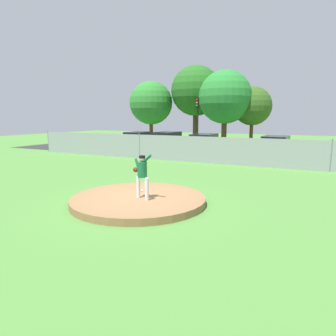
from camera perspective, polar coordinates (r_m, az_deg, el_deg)
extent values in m
plane|color=#4C8438|center=(16.07, 5.89, -1.25)|extent=(80.00, 80.00, 0.00)
cube|color=#2B2B2D|center=(24.11, 13.10, 2.18)|extent=(44.00, 7.00, 0.01)
cylinder|color=olive|center=(10.78, -5.58, -6.00)|extent=(4.72, 4.72, 0.24)
cylinder|color=silver|center=(10.53, -5.61, -3.57)|extent=(0.13, 0.13, 0.76)
cylinder|color=silver|center=(10.18, -4.01, -4.00)|extent=(0.13, 0.13, 0.76)
cylinder|color=#145933|center=(10.23, -4.87, -0.28)|extent=(0.32, 0.32, 0.52)
cylinder|color=#145933|center=(10.08, -4.03, 1.68)|extent=(0.48, 0.24, 0.38)
cylinder|color=#145933|center=(10.30, -5.74, 0.52)|extent=(0.29, 0.18, 0.46)
ellipsoid|color=#4C2D14|center=(10.43, -6.13, -0.31)|extent=(0.20, 0.12, 0.18)
sphere|color=tan|center=(10.17, -4.90, 1.72)|extent=(0.20, 0.20, 0.20)
cylinder|color=black|center=(10.16, -4.91, 2.11)|extent=(0.21, 0.21, 0.09)
sphere|color=white|center=(11.47, -4.92, -4.23)|extent=(0.07, 0.07, 0.07)
cube|color=gray|center=(19.69, 10.09, 3.21)|extent=(30.87, 0.03, 1.74)
cylinder|color=slate|center=(28.25, -21.58, 4.69)|extent=(0.07, 0.07, 1.84)
cylinder|color=slate|center=(22.24, -5.37, 4.16)|extent=(0.07, 0.07, 1.84)
cylinder|color=slate|center=(18.90, 28.33, 2.10)|extent=(0.07, 0.07, 1.84)
cube|color=#161E4C|center=(23.87, 19.54, 3.46)|extent=(1.97, 4.78, 0.73)
cube|color=black|center=(23.81, 19.63, 5.01)|extent=(1.77, 2.65, 0.57)
cylinder|color=black|center=(25.35, 20.01, 2.93)|extent=(1.92, 0.69, 0.64)
cylinder|color=black|center=(22.47, 18.91, 2.20)|extent=(1.92, 0.69, 0.64)
cube|color=#B7BABF|center=(24.62, 6.77, 4.17)|extent=(1.84, 4.69, 0.78)
cube|color=black|center=(24.57, 6.80, 5.73)|extent=(1.66, 2.59, 0.57)
cylinder|color=black|center=(26.02, 7.79, 3.58)|extent=(1.83, 0.67, 0.64)
cylinder|color=black|center=(23.30, 5.59, 2.92)|extent=(1.83, 0.67, 0.64)
cube|color=slate|center=(26.57, -0.19, 4.63)|extent=(1.99, 4.73, 0.78)
cube|color=black|center=(26.51, -0.19, 6.14)|extent=(1.74, 2.64, 0.63)
cylinder|color=black|center=(27.85, 1.29, 4.05)|extent=(1.84, 0.74, 0.64)
cylinder|color=black|center=(25.37, -1.81, 3.51)|extent=(1.84, 0.74, 0.64)
cube|color=maroon|center=(27.60, -5.68, 4.71)|extent=(2.00, 4.47, 0.72)
cube|color=black|center=(27.55, -5.70, 6.12)|extent=(1.75, 2.49, 0.65)
cylinder|color=black|center=(28.82, -4.34, 4.21)|extent=(1.86, 0.74, 0.64)
cylinder|color=black|center=(26.46, -7.10, 3.69)|extent=(1.86, 0.74, 0.64)
cone|color=orange|center=(23.76, 24.85, 2.11)|extent=(0.32, 0.32, 0.55)
cube|color=black|center=(23.79, 24.80, 1.49)|extent=(0.40, 0.40, 0.03)
cylinder|color=black|center=(29.85, 5.60, 8.37)|extent=(0.14, 0.14, 4.79)
cube|color=black|center=(29.71, 5.54, 12.12)|extent=(0.28, 0.24, 0.90)
sphere|color=red|center=(29.61, 5.46, 12.66)|extent=(0.18, 0.18, 0.18)
sphere|color=orange|center=(29.60, 5.45, 12.13)|extent=(0.18, 0.18, 0.18)
sphere|color=green|center=(29.58, 5.44, 11.61)|extent=(0.18, 0.18, 0.18)
cylinder|color=#4C331E|center=(36.99, -3.17, 7.14)|extent=(0.44, 0.44, 2.86)
sphere|color=#2D7C2D|center=(36.99, -3.22, 12.13)|extent=(5.11, 5.11, 5.11)
cylinder|color=#4C331E|center=(35.78, 5.17, 7.91)|extent=(0.60, 0.60, 3.97)
sphere|color=#23611D|center=(35.88, 5.27, 14.27)|extent=(5.69, 5.69, 5.69)
cylinder|color=#4C331E|center=(33.05, 10.48, 6.92)|extent=(0.56, 0.56, 3.11)
sphere|color=#277D2F|center=(33.08, 10.67, 12.99)|extent=(5.56, 5.56, 5.56)
cylinder|color=#4C331E|center=(34.03, 15.38, 6.47)|extent=(0.37, 0.37, 2.71)
sphere|color=#31571B|center=(34.01, 15.59, 11.16)|extent=(4.08, 4.08, 4.08)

